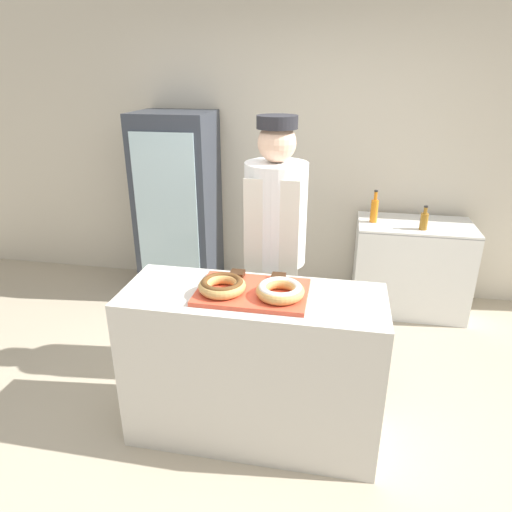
% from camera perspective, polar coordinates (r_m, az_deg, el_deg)
% --- Properties ---
extents(ground_plane, '(14.00, 14.00, 0.00)m').
position_cam_1_polar(ground_plane, '(2.99, -0.39, -20.80)').
color(ground_plane, '#B7A88E').
extents(wall_back, '(8.00, 0.06, 2.70)m').
position_cam_1_polar(wall_back, '(4.35, 5.18, 13.08)').
color(wall_back, beige).
rests_on(wall_back, ground_plane).
extents(display_counter, '(1.43, 0.54, 0.93)m').
position_cam_1_polar(display_counter, '(2.70, -0.41, -13.58)').
color(display_counter, beige).
rests_on(display_counter, ground_plane).
extents(serving_tray, '(0.59, 0.40, 0.02)m').
position_cam_1_polar(serving_tray, '(2.45, -0.44, -4.52)').
color(serving_tray, '#D84C33').
rests_on(serving_tray, display_counter).
extents(donut_chocolate_glaze, '(0.25, 0.25, 0.07)m').
position_cam_1_polar(donut_chocolate_glaze, '(2.42, -4.26, -3.63)').
color(donut_chocolate_glaze, tan).
rests_on(donut_chocolate_glaze, serving_tray).
extents(donut_light_glaze, '(0.25, 0.25, 0.07)m').
position_cam_1_polar(donut_light_glaze, '(2.36, 3.03, -4.26)').
color(donut_light_glaze, tan).
rests_on(donut_light_glaze, serving_tray).
extents(brownie_back_left, '(0.08, 0.08, 0.03)m').
position_cam_1_polar(brownie_back_left, '(2.59, -2.36, -2.27)').
color(brownie_back_left, '#382111').
rests_on(brownie_back_left, serving_tray).
extents(brownie_back_right, '(0.08, 0.08, 0.03)m').
position_cam_1_polar(brownie_back_right, '(2.55, 2.81, -2.69)').
color(brownie_back_right, '#382111').
rests_on(brownie_back_right, serving_tray).
extents(baker_person, '(0.39, 0.39, 1.79)m').
position_cam_1_polar(baker_person, '(2.99, 2.38, 0.79)').
color(baker_person, '#4C4C51').
rests_on(baker_person, ground_plane).
extents(beverage_fridge, '(0.68, 0.61, 1.70)m').
position_cam_1_polar(beverage_fridge, '(4.35, -9.66, 6.12)').
color(beverage_fridge, '#333842').
rests_on(beverage_fridge, ground_plane).
extents(chest_freezer, '(0.97, 0.57, 0.82)m').
position_cam_1_polar(chest_freezer, '(4.29, 18.71, -1.26)').
color(chest_freezer, white).
rests_on(chest_freezer, ground_plane).
extents(bottle_amber, '(0.06, 0.06, 0.20)m').
position_cam_1_polar(bottle_amber, '(3.99, 20.26, 4.19)').
color(bottle_amber, '#99661E').
rests_on(bottle_amber, chest_freezer).
extents(bottle_orange, '(0.06, 0.06, 0.28)m').
position_cam_1_polar(bottle_orange, '(4.05, 14.57, 5.60)').
color(bottle_orange, orange).
rests_on(bottle_orange, chest_freezer).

